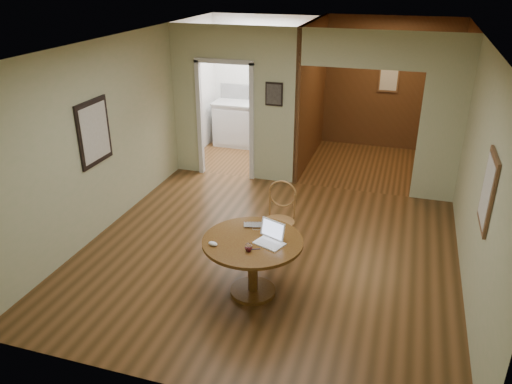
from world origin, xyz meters
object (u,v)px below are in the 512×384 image
(chair, at_px, (280,214))
(open_laptop, at_px, (271,237))
(closed_laptop, at_px, (257,227))
(dining_table, at_px, (253,254))

(chair, height_order, open_laptop, chair)
(open_laptop, bearing_deg, closed_laptop, 155.64)
(chair, bearing_deg, open_laptop, -80.60)
(closed_laptop, bearing_deg, chair, 65.54)
(dining_table, height_order, closed_laptop, closed_laptop)
(chair, xyz_separation_m, open_laptop, (0.16, -1.03, 0.23))
(chair, bearing_deg, dining_table, -91.99)
(chair, relative_size, open_laptop, 2.62)
(dining_table, relative_size, open_laptop, 3.04)
(dining_table, xyz_separation_m, chair, (0.05, 1.06, 0.02))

